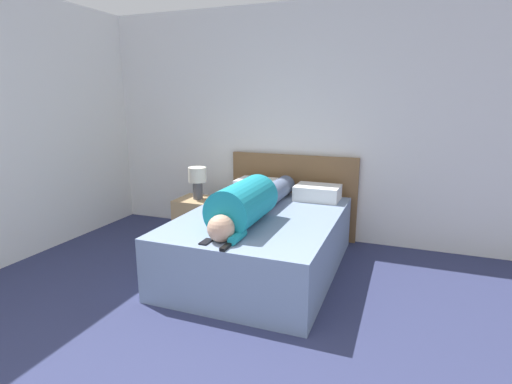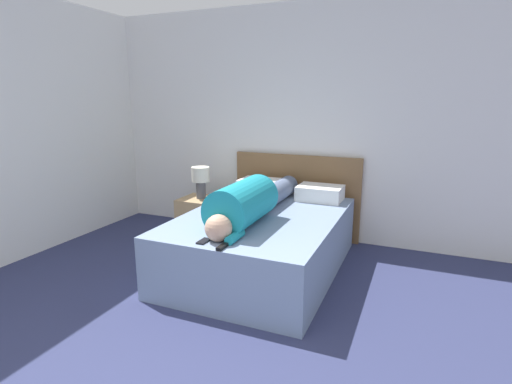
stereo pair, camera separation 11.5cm
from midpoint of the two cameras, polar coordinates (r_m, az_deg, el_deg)
wall_back at (r=4.56m, az=7.56°, el=9.49°), size 6.29×0.06×2.60m
bed at (r=3.78m, az=-0.09°, el=-7.19°), size 1.37×1.92×0.54m
headboard at (r=4.67m, az=4.52°, el=-0.54°), size 1.49×0.04×0.96m
nightstand at (r=4.67m, az=-8.88°, el=-3.78°), size 0.47×0.42×0.47m
table_lamp at (r=4.55m, az=-9.09°, el=1.88°), size 0.20×0.20×0.36m
person_lying at (r=3.52m, az=-1.69°, el=-1.44°), size 0.38×1.79×0.38m
pillow_near_headboard at (r=4.47m, az=-0.32°, el=0.73°), size 0.49×0.35×0.17m
pillow_second at (r=4.28m, az=8.03°, el=-0.08°), size 0.46×0.35×0.15m
tv_remote at (r=2.91m, az=-5.43°, el=-7.78°), size 0.04×0.15×0.02m
cell_phone at (r=3.04m, az=-8.22°, el=-7.05°), size 0.06×0.13×0.01m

